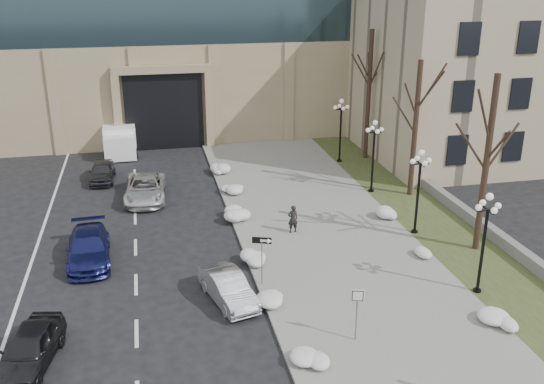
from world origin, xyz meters
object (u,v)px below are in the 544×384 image
at_px(pedestrian, 293,219).
at_px(lamppost_d, 341,122).
at_px(car_a, 29,349).
at_px(keep_sign, 357,304).
at_px(car_b, 228,288).
at_px(one_way_sign, 265,246).
at_px(car_e, 102,171).
at_px(car_d, 145,188).
at_px(box_truck, 120,137).
at_px(lamppost_a, 485,230).
at_px(car_c, 89,248).
at_px(lamppost_b, 419,180).
at_px(lamppost_c, 374,147).

relative_size(pedestrian, lamppost_d, 0.32).
height_order(car_a, keep_sign, keep_sign).
height_order(car_b, one_way_sign, one_way_sign).
bearing_deg(car_a, car_e, 97.16).
xyz_separation_m(car_d, box_truck, (-1.70, 11.36, 0.33)).
bearing_deg(lamppost_a, pedestrian, 129.39).
distance_m(car_c, lamppost_d, 21.30).
bearing_deg(car_b, lamppost_d, 43.73).
bearing_deg(car_e, keep_sign, -62.08).
xyz_separation_m(pedestrian, lamppost_a, (6.46, -7.87, 2.18)).
bearing_deg(pedestrian, car_e, -52.37).
bearing_deg(lamppost_d, lamppost_b, -90.00).
relative_size(pedestrian, lamppost_a, 0.32).
height_order(car_c, pedestrian, pedestrian).
height_order(pedestrian, one_way_sign, one_way_sign).
distance_m(keep_sign, lamppost_c, 16.78).
distance_m(car_a, pedestrian, 15.14).
bearing_deg(lamppost_b, box_truck, 128.73).
xyz_separation_m(car_c, lamppost_c, (16.99, 6.12, 2.36)).
height_order(lamppost_a, lamppost_d, same).
distance_m(car_d, lamppost_a, 20.64).
bearing_deg(car_c, car_d, 67.46).
distance_m(one_way_sign, lamppost_c, 13.85).
bearing_deg(lamppost_a, lamppost_c, 90.00).
xyz_separation_m(car_b, car_d, (-3.24, 13.19, 0.08)).
height_order(car_a, car_d, car_d).
bearing_deg(box_truck, lamppost_a, -60.01).
distance_m(car_a, lamppost_a, 18.74).
relative_size(car_e, lamppost_a, 0.82).
bearing_deg(one_way_sign, keep_sign, -43.56).
bearing_deg(car_b, car_c, 124.74).
height_order(lamppost_c, lamppost_d, same).
bearing_deg(car_d, lamppost_c, -4.26).
relative_size(one_way_sign, keep_sign, 1.06).
height_order(car_e, one_way_sign, one_way_sign).
height_order(car_d, box_truck, box_truck).
xyz_separation_m(pedestrian, keep_sign, (-0.08, -10.26, 0.79)).
relative_size(lamppost_b, lamppost_d, 1.00).
relative_size(car_b, car_d, 0.75).
distance_m(car_a, one_way_sign, 10.31).
xyz_separation_m(car_a, one_way_sign, (9.48, 3.83, 1.30)).
relative_size(keep_sign, lamppost_b, 0.48).
xyz_separation_m(car_e, one_way_sign, (7.83, -16.44, 1.35)).
bearing_deg(car_a, lamppost_c, 49.37).
distance_m(car_d, lamppost_d, 15.04).
xyz_separation_m(one_way_sign, lamppost_c, (9.06, 10.42, 1.06)).
distance_m(box_truck, one_way_sign, 24.62).
distance_m(car_b, pedestrian, 7.61).
bearing_deg(pedestrian, car_a, 31.59).
height_order(lamppost_a, lamppost_b, same).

